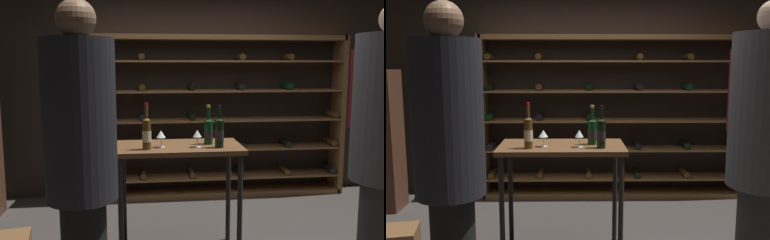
% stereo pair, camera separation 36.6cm
% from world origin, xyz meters
% --- Properties ---
extents(back_wall, '(5.92, 0.10, 2.88)m').
position_xyz_m(back_wall, '(0.00, 1.76, 1.44)').
color(back_wall, black).
rests_on(back_wall, ground).
extents(wine_rack, '(3.30, 0.32, 2.03)m').
position_xyz_m(wine_rack, '(0.30, 1.55, 1.00)').
color(wine_rack, brown).
rests_on(wine_rack, ground).
extents(tasting_table, '(1.07, 0.57, 0.99)m').
position_xyz_m(tasting_table, '(-0.28, -0.05, 0.86)').
color(tasting_table, brown).
rests_on(tasting_table, ground).
extents(person_bystander_red_print, '(0.43, 0.43, 2.05)m').
position_xyz_m(person_bystander_red_print, '(-0.95, -1.02, 1.14)').
color(person_bystander_red_print, black).
rests_on(person_bystander_red_print, ground).
extents(person_host_in_suit, '(0.47, 0.47, 2.07)m').
position_xyz_m(person_host_in_suit, '(1.04, -0.94, 1.15)').
color(person_host_in_suit, '#323232').
rests_on(person_host_in_suit, ground).
extents(wine_bottle_red_label, '(0.07, 0.07, 0.38)m').
position_xyz_m(wine_bottle_red_label, '(-0.56, -0.18, 1.13)').
color(wine_bottle_red_label, '#4C3314').
rests_on(wine_bottle_red_label, tasting_table).
extents(wine_bottle_amber_reserve, '(0.08, 0.08, 0.35)m').
position_xyz_m(wine_bottle_amber_reserve, '(0.04, -0.18, 1.12)').
color(wine_bottle_amber_reserve, black).
rests_on(wine_bottle_amber_reserve, tasting_table).
extents(wine_bottle_black_capsule, '(0.08, 0.08, 0.34)m').
position_xyz_m(wine_bottle_black_capsule, '(-0.02, -0.02, 1.11)').
color(wine_bottle_black_capsule, black).
rests_on(wine_bottle_black_capsule, tasting_table).
extents(wine_glass_stemmed_center, '(0.08, 0.08, 0.14)m').
position_xyz_m(wine_glass_stemmed_center, '(-0.44, -0.12, 1.10)').
color(wine_glass_stemmed_center, silver).
rests_on(wine_glass_stemmed_center, tasting_table).
extents(wine_glass_stemmed_left, '(0.07, 0.07, 0.15)m').
position_xyz_m(wine_glass_stemmed_left, '(-0.14, -0.15, 1.10)').
color(wine_glass_stemmed_left, silver).
rests_on(wine_glass_stemmed_left, tasting_table).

